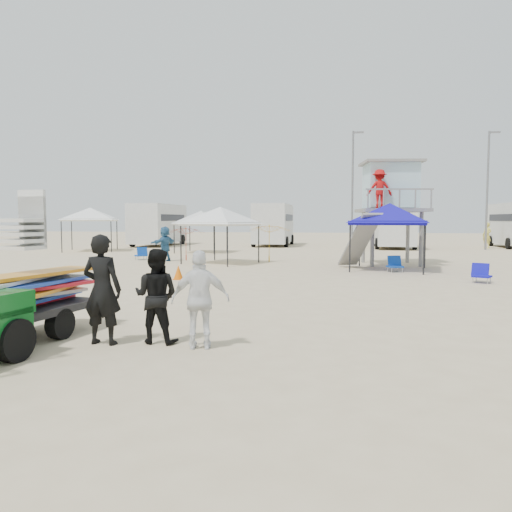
% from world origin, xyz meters
% --- Properties ---
extents(ground, '(140.00, 140.00, 0.00)m').
position_xyz_m(ground, '(0.00, 0.00, 0.00)').
color(ground, beige).
rests_on(ground, ground).
extents(surf_trailer, '(1.71, 2.71, 2.30)m').
position_xyz_m(surf_trailer, '(-3.13, 0.39, 0.94)').
color(surf_trailer, black).
rests_on(surf_trailer, ground).
extents(man_left, '(0.70, 0.48, 1.85)m').
position_xyz_m(man_left, '(-1.61, 0.09, 0.93)').
color(man_left, black).
rests_on(man_left, ground).
extents(man_mid, '(0.80, 0.64, 1.60)m').
position_xyz_m(man_mid, '(-0.76, 0.34, 0.80)').
color(man_mid, black).
rests_on(man_mid, ground).
extents(man_right, '(1.01, 0.61, 1.60)m').
position_xyz_m(man_right, '(0.09, 0.09, 0.80)').
color(man_right, white).
rests_on(man_right, ground).
extents(lifeguard_tower, '(3.28, 3.28, 4.64)m').
position_xyz_m(lifeguard_tower, '(4.47, 16.17, 3.45)').
color(lifeguard_tower, gray).
rests_on(lifeguard_tower, ground).
extents(canopy_blue, '(3.38, 3.38, 3.15)m').
position_xyz_m(canopy_blue, '(4.25, 13.46, 2.60)').
color(canopy_blue, black).
rests_on(canopy_blue, ground).
extents(canopy_white_a, '(3.63, 3.63, 3.07)m').
position_xyz_m(canopy_white_a, '(-3.33, 15.31, 2.52)').
color(canopy_white_a, black).
rests_on(canopy_white_a, ground).
extents(canopy_white_b, '(4.00, 4.00, 3.25)m').
position_xyz_m(canopy_white_b, '(-13.95, 22.82, 2.70)').
color(canopy_white_b, black).
rests_on(canopy_white_b, ground).
extents(canopy_white_c, '(2.92, 2.92, 3.01)m').
position_xyz_m(canopy_white_c, '(-6.37, 22.64, 2.47)').
color(canopy_white_c, black).
rests_on(canopy_white_c, ground).
extents(umbrella_a, '(2.16, 2.19, 1.73)m').
position_xyz_m(umbrella_a, '(-5.41, 16.51, 0.86)').
color(umbrella_a, '#B72D13').
rests_on(umbrella_a, ground).
extents(umbrella_b, '(2.90, 2.91, 1.88)m').
position_xyz_m(umbrella_b, '(-1.13, 16.39, 0.94)').
color(umbrella_b, '#F1B015').
rests_on(umbrella_b, ground).
extents(cone_near, '(0.34, 0.34, 0.50)m').
position_xyz_m(cone_near, '(-3.26, 8.92, 0.25)').
color(cone_near, '#E45F07').
rests_on(cone_near, ground).
extents(cone_far, '(0.34, 0.34, 0.50)m').
position_xyz_m(cone_far, '(-7.32, 11.55, 0.25)').
color(cone_far, orange).
rests_on(cone_far, ground).
extents(beach_chair_a, '(0.74, 0.85, 0.64)m').
position_xyz_m(beach_chair_a, '(-7.88, 16.75, 0.31)').
color(beach_chair_a, '#0F40A3').
rests_on(beach_chair_a, ground).
extents(beach_chair_b, '(0.67, 0.73, 0.64)m').
position_xyz_m(beach_chair_b, '(4.42, 12.79, 0.31)').
color(beach_chair_b, '#0E3B9C').
rests_on(beach_chair_b, ground).
extents(beach_chair_c, '(0.71, 0.79, 0.64)m').
position_xyz_m(beach_chair_c, '(6.88, 9.80, 0.31)').
color(beach_chair_c, '#1110B1').
rests_on(beach_chair_c, ground).
extents(rv_far_left, '(2.64, 6.80, 3.25)m').
position_xyz_m(rv_far_left, '(-12.00, 29.99, 1.80)').
color(rv_far_left, silver).
rests_on(rv_far_left, ground).
extents(rv_mid_left, '(2.65, 6.50, 3.25)m').
position_xyz_m(rv_mid_left, '(-3.00, 31.49, 1.80)').
color(rv_mid_left, silver).
rests_on(rv_mid_left, ground).
extents(rv_mid_right, '(2.64, 7.00, 3.25)m').
position_xyz_m(rv_mid_right, '(6.00, 29.99, 1.80)').
color(rv_mid_right, silver).
rests_on(rv_mid_right, ground).
extents(light_pole_left, '(0.14, 0.14, 8.00)m').
position_xyz_m(light_pole_left, '(3.00, 27.00, 4.00)').
color(light_pole_left, slate).
rests_on(light_pole_left, ground).
extents(light_pole_right, '(0.14, 0.14, 8.00)m').
position_xyz_m(light_pole_right, '(12.00, 28.50, 4.00)').
color(light_pole_right, slate).
rests_on(light_pole_right, ground).
extents(distant_beachgoers, '(19.94, 15.91, 1.86)m').
position_xyz_m(distant_beachgoers, '(-1.03, 20.13, 0.89)').
color(distant_beachgoers, '#DDCE53').
rests_on(distant_beachgoers, ground).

